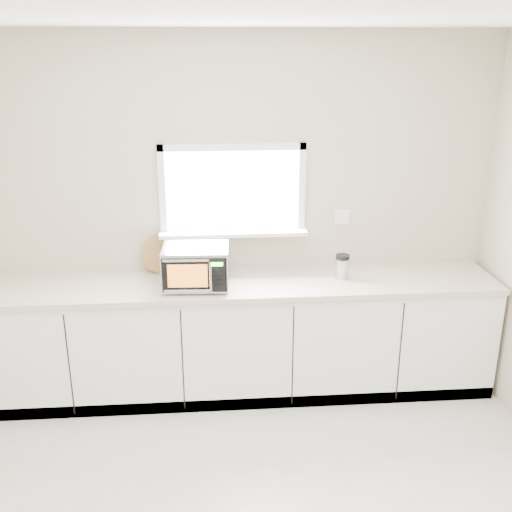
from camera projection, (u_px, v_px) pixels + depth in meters
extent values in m
cube|color=#C2B69A|center=(233.00, 215.00, 4.59)|extent=(4.00, 0.02, 2.70)
cube|color=white|center=(233.00, 190.00, 4.51)|extent=(1.00, 0.02, 0.60)
cube|color=white|center=(233.00, 233.00, 4.56)|extent=(1.12, 0.16, 0.03)
cube|color=white|center=(232.00, 147.00, 4.39)|extent=(1.10, 0.04, 0.05)
cube|color=white|center=(233.00, 232.00, 4.61)|extent=(1.10, 0.04, 0.05)
cube|color=white|center=(162.00, 192.00, 4.46)|extent=(0.05, 0.04, 0.70)
cube|color=white|center=(302.00, 189.00, 4.54)|extent=(0.05, 0.04, 0.70)
cube|color=white|center=(342.00, 217.00, 4.66)|extent=(0.12, 0.01, 0.12)
cube|color=white|center=(236.00, 339.00, 4.61)|extent=(3.92, 0.60, 0.88)
cube|color=beige|center=(235.00, 284.00, 4.45)|extent=(3.92, 0.64, 0.04)
cylinder|color=black|center=(168.00, 293.00, 4.23)|extent=(0.02, 0.02, 0.01)
cylinder|color=black|center=(171.00, 279.00, 4.49)|extent=(0.02, 0.02, 0.01)
cylinder|color=black|center=(223.00, 292.00, 4.24)|extent=(0.02, 0.02, 0.01)
cylinder|color=black|center=(224.00, 278.00, 4.51)|extent=(0.02, 0.02, 0.01)
cube|color=#B2B5BA|center=(196.00, 266.00, 4.32)|extent=(0.48, 0.37, 0.28)
cube|color=black|center=(194.00, 276.00, 4.14)|extent=(0.45, 0.03, 0.25)
cube|color=orange|center=(188.00, 276.00, 4.14)|extent=(0.28, 0.02, 0.17)
cylinder|color=silver|center=(211.00, 277.00, 4.12)|extent=(0.02, 0.02, 0.22)
cube|color=black|center=(217.00, 275.00, 4.15)|extent=(0.11, 0.01, 0.24)
cube|color=#19FF33|center=(217.00, 264.00, 4.11)|extent=(0.08, 0.01, 0.03)
cube|color=silver|center=(195.00, 247.00, 4.27)|extent=(0.48, 0.37, 0.01)
cube|color=#4B251B|center=(205.00, 267.00, 4.42)|extent=(0.14, 0.21, 0.23)
cube|color=black|center=(203.00, 257.00, 4.34)|extent=(0.02, 0.04, 0.08)
cube|color=black|center=(206.00, 255.00, 4.35)|extent=(0.02, 0.04, 0.08)
cube|color=black|center=(210.00, 257.00, 4.36)|extent=(0.02, 0.04, 0.08)
cube|color=black|center=(204.00, 253.00, 4.34)|extent=(0.02, 0.04, 0.08)
cube|color=black|center=(208.00, 253.00, 4.35)|extent=(0.02, 0.04, 0.08)
cylinder|color=#A0743E|center=(161.00, 254.00, 4.59)|extent=(0.29, 0.07, 0.29)
cylinder|color=#B2B5BA|center=(342.00, 268.00, 4.51)|extent=(0.12, 0.12, 0.15)
cylinder|color=black|center=(343.00, 257.00, 4.47)|extent=(0.11, 0.11, 0.04)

